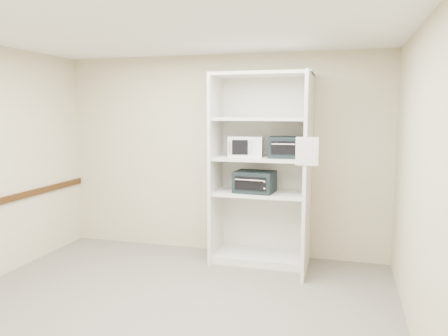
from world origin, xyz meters
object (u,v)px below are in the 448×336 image
(toaster_oven_upper, at_px, (287,147))
(toaster_oven_lower, at_px, (255,182))
(shelving_unit, at_px, (265,176))
(microwave, at_px, (246,146))

(toaster_oven_upper, distance_m, toaster_oven_lower, 0.60)
(shelving_unit, distance_m, toaster_oven_upper, 0.46)
(shelving_unit, xyz_separation_m, toaster_oven_lower, (-0.12, -0.05, -0.08))
(shelving_unit, xyz_separation_m, toaster_oven_upper, (0.28, 0.00, 0.37))
(toaster_oven_lower, bearing_deg, microwave, 155.31)
(microwave, relative_size, toaster_oven_lower, 0.88)
(toaster_oven_upper, bearing_deg, shelving_unit, 175.28)
(shelving_unit, height_order, toaster_oven_lower, shelving_unit)
(toaster_oven_lower, bearing_deg, shelving_unit, 28.31)
(microwave, bearing_deg, toaster_oven_upper, -10.08)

